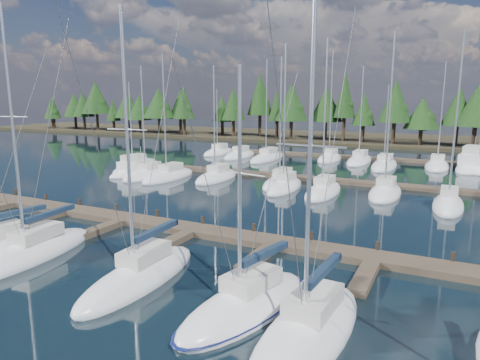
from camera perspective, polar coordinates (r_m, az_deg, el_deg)
The scene contains 12 objects.
ground at distance 40.22m, azimuth 3.21°, elevation -2.29°, with size 260.00×260.00×0.00m, color black.
far_shore at distance 97.64m, azimuth 17.35°, elevation 5.20°, with size 220.00×30.00×0.60m, color #2D2819.
main_dock at distance 29.39m, azimuth -6.67°, elevation -6.94°, with size 44.00×6.13×0.90m.
back_docks at distance 58.38m, azimuth 10.84°, elevation 1.87°, with size 50.00×21.80×0.40m.
front_sailboat_2 at distance 28.07m, azimuth -25.92°, elevation -8.67°, with size 3.45×9.40×14.85m.
front_sailboat_3 at distance 22.80m, azimuth -13.14°, elevation -12.32°, with size 2.82×8.98×14.04m.
front_sailboat_4 at distance 19.45m, azimuth 0.81°, elevation -16.35°, with size 4.70×8.86×11.26m.
front_sailboat_5 at distance 17.82m, azimuth 9.19°, elevation -19.18°, with size 3.48×9.03×13.70m.
back_sailboat_rows at distance 54.14m, azimuth 9.19°, elevation 1.30°, with size 42.64×32.43×16.59m.
motor_yacht_left at distance 53.69m, azimuth -13.66°, elevation 1.25°, with size 3.75×8.33×4.01m.
motor_yacht_right at distance 63.10m, azimuth 28.50°, elevation 1.73°, with size 5.07×10.71×5.15m.
tree_line at distance 88.23m, azimuth 14.52°, elevation 9.46°, with size 186.10×11.31×13.98m.
Camera 1 is at (15.41, -6.00, 9.18)m, focal length 32.00 mm.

